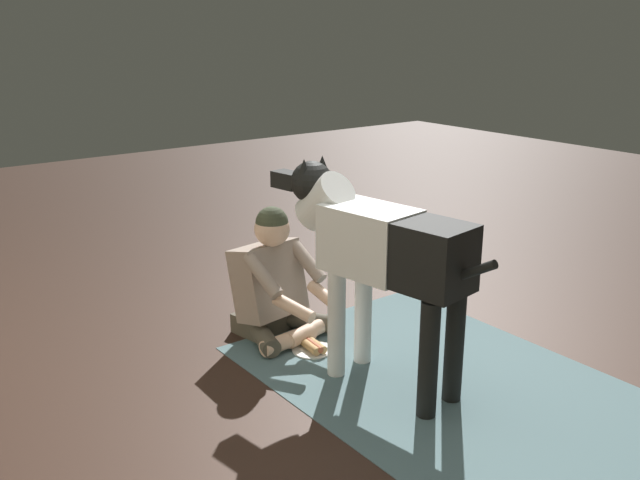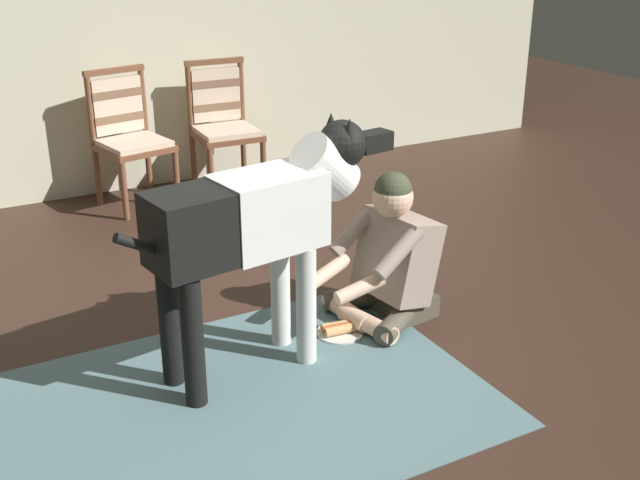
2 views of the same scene
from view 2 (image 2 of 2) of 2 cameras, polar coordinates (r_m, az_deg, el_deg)
The scene contains 8 objects.
ground_plane at distance 3.68m, azimuth -2.71°, elevation -10.42°, with size 14.46×14.46×0.00m, color #35231A.
back_wall at distance 6.12m, azimuth -16.42°, elevation 15.05°, with size 8.35×0.10×2.60m, color beige.
area_rug at distance 3.56m, azimuth -6.27°, elevation -11.71°, with size 2.19×1.53×0.01m, color slate.
dining_chair_left_of_pair at distance 5.92m, azimuth -13.67°, elevation 7.58°, with size 0.54×0.54×0.98m.
dining_chair_right_of_pair at distance 6.14m, azimuth -7.04°, elevation 8.57°, with size 0.48×0.48×0.98m.
person_sitting_on_floor at distance 4.13m, azimuth 5.00°, elevation -1.45°, with size 0.70×0.57×0.80m.
large_dog at distance 3.53m, azimuth -4.44°, elevation 1.40°, with size 1.42×0.41×1.14m.
hot_dog_on_plate at distance 4.08m, azimuth 1.43°, elevation -6.45°, with size 0.24×0.24×0.06m.
Camera 2 is at (-1.32, -2.80, 1.99)m, focal length 44.58 mm.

